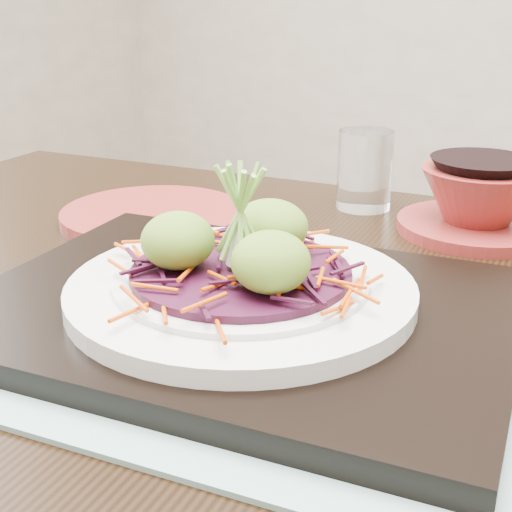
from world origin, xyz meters
The scene contains 11 objects.
dining_table centered at (0.00, -0.10, 0.59)m, with size 1.18×0.87×0.68m.
placemat centered at (0.00, -0.15, 0.68)m, with size 0.45×0.35×0.00m, color #83A9A0.
serving_tray centered at (0.00, -0.15, 0.69)m, with size 0.39×0.29×0.02m, color black.
white_plate centered at (0.00, -0.15, 0.71)m, with size 0.25×0.25×0.02m.
cabbage_bed centered at (0.00, -0.15, 0.72)m, with size 0.16×0.16×0.01m, color #390B22.
carrot_julienne centered at (0.00, -0.15, 0.73)m, with size 0.19×0.19×0.01m, color #C54003, non-canonical shape.
guacamole_scoops centered at (0.00, -0.15, 0.75)m, with size 0.14×0.12×0.04m.
scallion_garnish centered at (0.00, -0.15, 0.77)m, with size 0.06×0.06×0.09m, color #78B347, non-canonical shape.
terracotta_side_plate centered at (-0.22, 0.01, 0.69)m, with size 0.19×0.19×0.01m, color maroon.
water_glass centered at (-0.05, 0.17, 0.72)m, with size 0.06×0.06×0.09m, color white.
terracotta_bowl_set centered at (0.08, 0.16, 0.71)m, with size 0.22×0.22×0.07m.
Camera 1 is at (0.26, -0.54, 0.92)m, focal length 50.00 mm.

